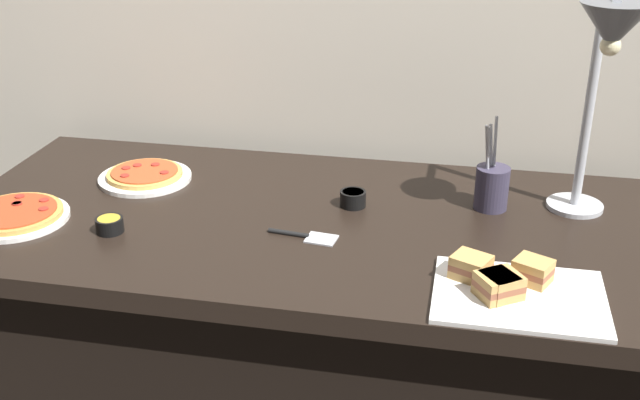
% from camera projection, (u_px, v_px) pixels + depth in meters
% --- Properties ---
extents(back_wall, '(4.40, 0.04, 2.40)m').
position_uv_depth(back_wall, '(365.00, 1.00, 2.18)').
color(back_wall, beige).
rests_on(back_wall, ground_plane).
extents(buffet_table, '(1.90, 0.84, 0.76)m').
position_uv_depth(buffet_table, '(330.00, 346.00, 2.07)').
color(buffet_table, black).
rests_on(buffet_table, ground_plane).
extents(heat_lamp, '(0.15, 0.31, 0.55)m').
position_uv_depth(heat_lamp, '(607.00, 52.00, 1.68)').
color(heat_lamp, '#B7BABF').
rests_on(heat_lamp, buffet_table).
extents(pizza_plate_front, '(0.25, 0.25, 0.03)m').
position_uv_depth(pizza_plate_front, '(145.00, 176.00, 2.13)').
color(pizza_plate_front, white).
rests_on(pizza_plate_front, buffet_table).
extents(pizza_plate_center, '(0.26, 0.26, 0.03)m').
position_uv_depth(pizza_plate_center, '(15.00, 215.00, 1.91)').
color(pizza_plate_center, white).
rests_on(pizza_plate_center, buffet_table).
extents(sandwich_platter, '(0.34, 0.26, 0.06)m').
position_uv_depth(sandwich_platter, '(509.00, 287.00, 1.58)').
color(sandwich_platter, white).
rests_on(sandwich_platter, buffet_table).
extents(sauce_cup_near, '(0.07, 0.07, 0.04)m').
position_uv_depth(sauce_cup_near, '(353.00, 198.00, 1.98)').
color(sauce_cup_near, black).
rests_on(sauce_cup_near, buffet_table).
extents(sauce_cup_far, '(0.07, 0.07, 0.04)m').
position_uv_depth(sauce_cup_far, '(110.00, 224.00, 1.84)').
color(sauce_cup_far, black).
rests_on(sauce_cup_far, buffet_table).
extents(utensil_holder, '(0.08, 0.08, 0.23)m').
position_uv_depth(utensil_holder, '(492.00, 186.00, 1.95)').
color(utensil_holder, '#383347').
rests_on(utensil_holder, buffet_table).
extents(serving_spatula, '(0.17, 0.06, 0.01)m').
position_uv_depth(serving_spatula, '(306.00, 236.00, 1.82)').
color(serving_spatula, '#B7BABF').
rests_on(serving_spatula, buffet_table).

